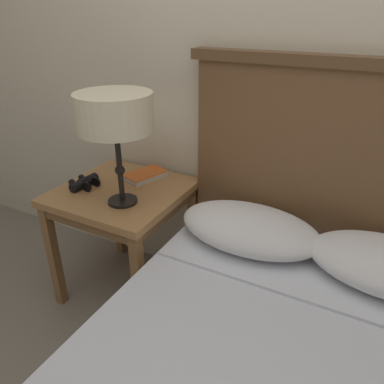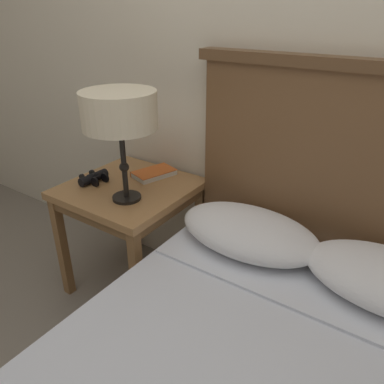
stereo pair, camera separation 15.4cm
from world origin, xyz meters
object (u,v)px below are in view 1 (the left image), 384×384
table_lamp (115,115)px  nightstand (123,204)px  binoculars_pair (84,182)px  book_on_nightstand (145,175)px

table_lamp → nightstand: bearing=129.5°
nightstand → binoculars_pair: size_ratio=3.78×
book_on_nightstand → nightstand: bearing=-99.4°
nightstand → table_lamp: size_ratio=1.25×
binoculars_pair → table_lamp: bearing=-9.4°
table_lamp → book_on_nightstand: table_lamp is taller
table_lamp → book_on_nightstand: bearing=103.1°
book_on_nightstand → binoculars_pair: binoculars_pair is taller
table_lamp → binoculars_pair: 0.46m
nightstand → book_on_nightstand: 0.19m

